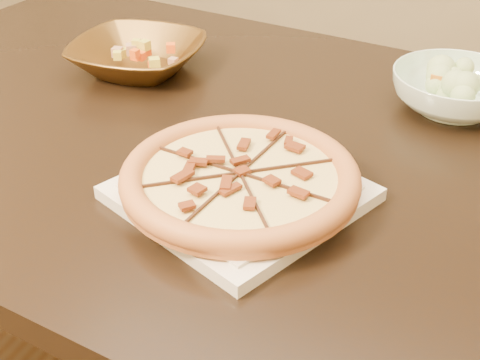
{
  "coord_description": "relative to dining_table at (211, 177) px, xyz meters",
  "views": [
    {
      "loc": [
        0.39,
        -0.94,
        1.24
      ],
      "look_at": [
        0.1,
        -0.27,
        0.78
      ],
      "focal_mm": 50.0,
      "sensor_mm": 36.0,
      "label": 1
    }
  ],
  "objects": [
    {
      "name": "dining_table",
      "position": [
        0.0,
        0.0,
        0.0
      ],
      "size": [
        1.52,
        1.07,
        0.75
      ],
      "color": "black",
      "rests_on": "floor"
    },
    {
      "name": "plate",
      "position": [
        0.13,
        -0.17,
        0.11
      ],
      "size": [
        0.35,
        0.35,
        0.02
      ],
      "color": "#F2E6CD",
      "rests_on": "dining_table"
    },
    {
      "name": "pizza",
      "position": [
        0.13,
        -0.17,
        0.13
      ],
      "size": [
        0.31,
        0.31,
        0.03
      ],
      "color": "#AD6326",
      "rests_on": "plate"
    },
    {
      "name": "bronze_bowl",
      "position": [
        -0.21,
        0.14,
        0.13
      ],
      "size": [
        0.25,
        0.25,
        0.06
      ],
      "primitive_type": "imported",
      "rotation": [
        0.0,
        0.0,
        0.08
      ],
      "color": "brown",
      "rests_on": "dining_table"
    },
    {
      "name": "mixed_dish",
      "position": [
        -0.21,
        0.14,
        0.17
      ],
      "size": [
        0.12,
        0.11,
        0.03
      ],
      "color": "tan",
      "rests_on": "bronze_bowl"
    },
    {
      "name": "salad_bowl",
      "position": [
        0.34,
        0.21,
        0.13
      ],
      "size": [
        0.23,
        0.23,
        0.06
      ],
      "primitive_type": "imported",
      "rotation": [
        0.0,
        0.0,
        0.11
      ],
      "color": "white",
      "rests_on": "dining_table"
    },
    {
      "name": "salad",
      "position": [
        0.34,
        0.21,
        0.18
      ],
      "size": [
        0.09,
        0.1,
        0.04
      ],
      "color": "#A6BF8B",
      "rests_on": "salad_bowl"
    }
  ]
}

